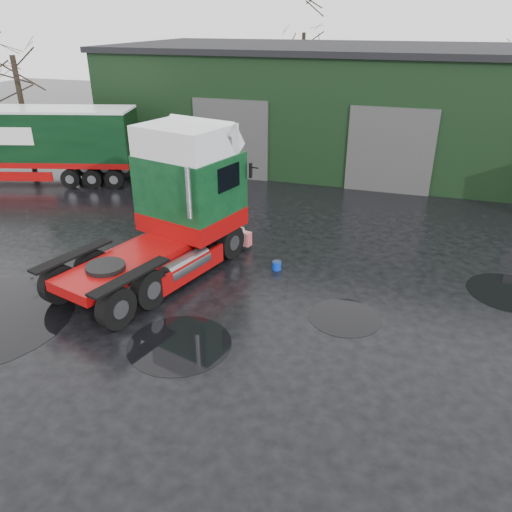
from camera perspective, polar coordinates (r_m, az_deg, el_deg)
The scene contains 10 objects.
ground at distance 13.07m, azimuth 0.55°, elevation -10.40°, with size 100.00×100.00×0.00m, color black.
warehouse at distance 30.46m, azimuth 16.18°, elevation 16.14°, with size 32.40×12.40×6.30m.
hero_tractor at distance 15.74m, azimuth -12.40°, elevation 5.14°, with size 3.19×7.53×4.68m, color #0D381A, non-canonical shape.
trailer_left at distance 28.34m, azimuth -25.68°, elevation 11.33°, with size 2.46×12.03×3.74m, color silver, non-canonical shape.
wash_bucket at distance 16.79m, azimuth 2.37°, elevation -1.09°, with size 0.31×0.31×0.29m, color #0830B9.
tree_left at distance 30.08m, azimuth -25.46°, elevation 16.76°, with size 4.40×4.40×8.50m, color black, non-canonical shape.
tree_back_a at distance 41.23m, azimuth 5.39°, elevation 21.46°, with size 4.40×4.40×9.50m, color black, non-canonical shape.
puddle_0 at distance 13.33m, azimuth -8.74°, elevation -9.92°, with size 2.73×2.73×0.01m, color black.
puddle_1 at distance 17.35m, azimuth 27.02°, elevation -3.72°, with size 2.56×2.56×0.01m, color black.
puddle_4 at distance 14.47m, azimuth 10.12°, elevation -6.89°, with size 2.07×2.07×0.01m, color black.
Camera 1 is at (3.12, -10.10, 7.70)m, focal length 35.00 mm.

